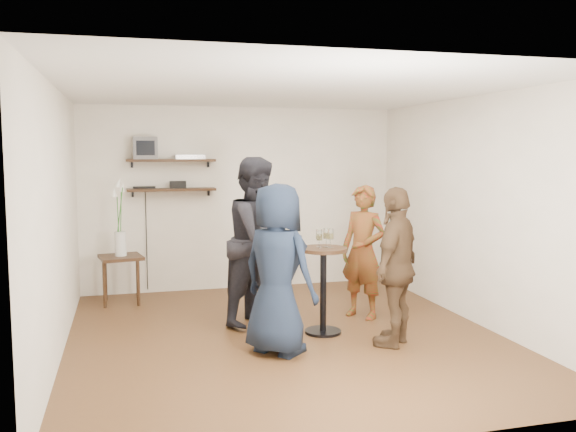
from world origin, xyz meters
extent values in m
cube|color=#402514|center=(0.00, 0.00, -0.02)|extent=(4.50, 5.00, 0.04)
cube|color=white|center=(0.00, 0.00, 2.62)|extent=(4.50, 5.00, 0.04)
cube|color=white|center=(0.00, 2.52, 1.30)|extent=(4.50, 0.04, 2.60)
cube|color=white|center=(0.00, -2.52, 1.30)|extent=(4.50, 0.04, 2.60)
cube|color=white|center=(-2.27, 0.00, 1.30)|extent=(0.04, 5.00, 2.60)
cube|color=white|center=(2.27, 0.00, 1.30)|extent=(0.04, 5.00, 2.60)
cube|color=black|center=(-1.00, 2.38, 1.85)|extent=(1.20, 0.25, 0.04)
cube|color=black|center=(-1.00, 2.38, 1.45)|extent=(1.20, 0.25, 0.04)
cube|color=#59595B|center=(-1.34, 2.38, 2.02)|extent=(0.32, 0.30, 0.30)
cube|color=silver|center=(-0.75, 2.38, 1.90)|extent=(0.40, 0.24, 0.06)
cube|color=black|center=(-0.91, 2.38, 1.52)|extent=(0.22, 0.10, 0.10)
cube|color=black|center=(-1.37, 2.42, 1.48)|extent=(0.30, 0.05, 0.03)
cube|color=black|center=(-1.70, 1.99, 0.60)|extent=(0.60, 0.60, 0.04)
cylinder|color=black|center=(-1.90, 1.78, 0.29)|extent=(0.04, 0.04, 0.58)
cylinder|color=black|center=(-1.49, 1.78, 0.29)|extent=(0.04, 0.04, 0.58)
cylinder|color=black|center=(-1.90, 2.20, 0.29)|extent=(0.04, 0.04, 0.58)
cylinder|color=black|center=(-1.49, 2.20, 0.29)|extent=(0.04, 0.04, 0.58)
cylinder|color=silver|center=(-1.70, 1.99, 0.78)|extent=(0.15, 0.15, 0.32)
cylinder|color=#27691E|center=(-1.72, 1.99, 1.10)|extent=(0.01, 0.07, 0.58)
cone|color=white|center=(-1.76, 1.99, 1.45)|extent=(0.07, 0.09, 0.13)
cylinder|color=#27691E|center=(-1.68, 2.00, 1.13)|extent=(0.04, 0.06, 0.64)
cone|color=white|center=(-1.65, 2.02, 1.52)|extent=(0.11, 0.13, 0.13)
cylinder|color=#27691E|center=(-1.70, 1.98, 1.16)|extent=(0.10, 0.09, 0.70)
cone|color=white|center=(-1.70, 1.95, 1.58)|extent=(0.13, 0.13, 0.14)
cylinder|color=black|center=(0.43, 0.04, 0.92)|extent=(0.51, 0.51, 0.04)
cylinder|color=black|center=(0.43, 0.04, 0.47)|extent=(0.07, 0.07, 0.87)
cylinder|color=black|center=(0.43, 0.04, 0.01)|extent=(0.40, 0.40, 0.03)
cylinder|color=silver|center=(0.37, 0.02, 0.94)|extent=(0.05, 0.05, 0.00)
cylinder|color=silver|center=(0.37, 0.02, 0.99)|extent=(0.01, 0.01, 0.08)
cylinder|color=silver|center=(0.37, 0.02, 1.08)|extent=(0.06, 0.06, 0.10)
cylinder|color=#CCB854|center=(0.37, 0.02, 1.06)|extent=(0.06, 0.06, 0.05)
cylinder|color=silver|center=(0.49, 0.00, 0.94)|extent=(0.06, 0.06, 0.00)
cylinder|color=silver|center=(0.49, 0.00, 0.99)|extent=(0.01, 0.01, 0.09)
cylinder|color=silver|center=(0.49, 0.00, 1.09)|extent=(0.07, 0.07, 0.11)
cylinder|color=#CCB854|center=(0.49, 0.00, 1.07)|extent=(0.06, 0.06, 0.06)
cylinder|color=silver|center=(0.39, 0.10, 0.94)|extent=(0.06, 0.06, 0.00)
cylinder|color=silver|center=(0.39, 0.10, 0.99)|extent=(0.01, 0.01, 0.09)
cylinder|color=silver|center=(0.39, 0.10, 1.08)|extent=(0.07, 0.07, 0.11)
cylinder|color=#CCB854|center=(0.39, 0.10, 1.06)|extent=(0.06, 0.06, 0.06)
cylinder|color=silver|center=(0.47, 0.07, 0.94)|extent=(0.06, 0.06, 0.00)
cylinder|color=silver|center=(0.47, 0.07, 0.99)|extent=(0.01, 0.01, 0.09)
cylinder|color=silver|center=(0.47, 0.07, 1.09)|extent=(0.07, 0.07, 0.11)
cylinder|color=#CCB854|center=(0.47, 0.07, 1.07)|extent=(0.06, 0.06, 0.06)
imported|color=#A61412|center=(1.09, 0.54, 0.79)|extent=(0.65, 0.69, 1.58)
imported|color=black|center=(-0.16, 0.61, 0.95)|extent=(1.16, 1.17, 1.91)
imported|color=black|center=(-0.21, -0.47, 0.83)|extent=(0.92, 0.97, 1.67)
imported|color=#49321F|center=(1.02, -0.53, 0.81)|extent=(0.94, 0.96, 1.62)
camera|label=1|loc=(-1.61, -6.11, 1.96)|focal=38.00mm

